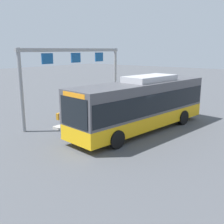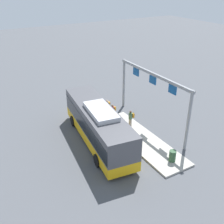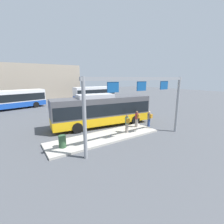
{
  "view_description": "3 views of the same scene",
  "coord_description": "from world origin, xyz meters",
  "px_view_note": "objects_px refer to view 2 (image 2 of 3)",
  "views": [
    {
      "loc": [
        14.23,
        8.89,
        5.09
      ],
      "look_at": [
        1.45,
        -1.24,
        1.28
      ],
      "focal_mm": 43.11,
      "sensor_mm": 36.0,
      "label": 1
    },
    {
      "loc": [
        -17.47,
        8.72,
        12.74
      ],
      "look_at": [
        1.01,
        -1.95,
        1.9
      ],
      "focal_mm": 43.2,
      "sensor_mm": 36.0,
      "label": 2
    },
    {
      "loc": [
        -8.31,
        -14.39,
        5.11
      ],
      "look_at": [
        1.16,
        -0.13,
        1.39
      ],
      "focal_mm": 25.26,
      "sensor_mm": 36.0,
      "label": 3
    }
  ],
  "objects_px": {
    "bus_main": "(98,123)",
    "person_waiting_near": "(113,112)",
    "person_boarding": "(107,107)",
    "person_waiting_mid": "(131,118)",
    "trash_bin": "(172,156)"
  },
  "relations": [
    {
      "from": "person_waiting_mid",
      "to": "bus_main",
      "type": "bearing_deg",
      "value": 26.38
    },
    {
      "from": "bus_main",
      "to": "trash_bin",
      "type": "height_order",
      "value": "bus_main"
    },
    {
      "from": "bus_main",
      "to": "person_waiting_near",
      "type": "bearing_deg",
      "value": -42.62
    },
    {
      "from": "person_waiting_near",
      "to": "trash_bin",
      "type": "bearing_deg",
      "value": 81.25
    },
    {
      "from": "bus_main",
      "to": "person_boarding",
      "type": "height_order",
      "value": "bus_main"
    },
    {
      "from": "trash_bin",
      "to": "person_waiting_mid",
      "type": "bearing_deg",
      "value": -1.21
    },
    {
      "from": "person_boarding",
      "to": "person_waiting_near",
      "type": "distance_m",
      "value": 1.56
    },
    {
      "from": "person_boarding",
      "to": "person_waiting_near",
      "type": "xyz_separation_m",
      "value": [
        -1.54,
        0.25,
        0.16
      ]
    },
    {
      "from": "person_waiting_near",
      "to": "trash_bin",
      "type": "height_order",
      "value": "person_waiting_near"
    },
    {
      "from": "person_waiting_near",
      "to": "trash_bin",
      "type": "xyz_separation_m",
      "value": [
        -7.82,
        -0.67,
        -0.44
      ]
    },
    {
      "from": "person_waiting_near",
      "to": "person_waiting_mid",
      "type": "distance_m",
      "value": 2.09
    },
    {
      "from": "bus_main",
      "to": "person_boarding",
      "type": "distance_m",
      "value": 5.1
    },
    {
      "from": "bus_main",
      "to": "person_waiting_near",
      "type": "distance_m",
      "value": 3.81
    },
    {
      "from": "bus_main",
      "to": "trash_bin",
      "type": "bearing_deg",
      "value": -140.09
    },
    {
      "from": "bus_main",
      "to": "person_waiting_mid",
      "type": "height_order",
      "value": "bus_main"
    }
  ]
}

